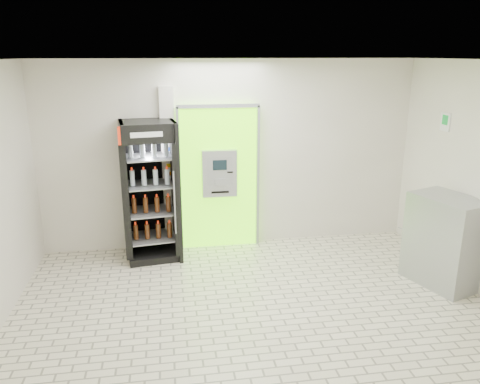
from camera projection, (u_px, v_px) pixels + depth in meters
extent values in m
plane|color=beige|center=(260.00, 322.00, 5.57)|extent=(6.00, 6.00, 0.00)
plane|color=silver|center=(230.00, 155.00, 7.51)|extent=(6.00, 0.00, 6.00)
plane|color=silver|center=(346.00, 329.00, 2.78)|extent=(6.00, 0.00, 6.00)
plane|color=white|center=(263.00, 61.00, 4.72)|extent=(6.00, 6.00, 0.00)
cube|color=#67E80A|center=(219.00, 178.00, 7.51)|extent=(1.20, 0.12, 2.30)
cube|color=gray|center=(218.00, 106.00, 7.12)|extent=(1.28, 0.04, 0.06)
cube|color=gray|center=(180.00, 181.00, 7.35)|extent=(0.04, 0.04, 2.30)
cube|color=gray|center=(258.00, 177.00, 7.54)|extent=(0.04, 0.04, 2.30)
cube|color=black|center=(226.00, 217.00, 7.66)|extent=(0.62, 0.01, 0.67)
cube|color=black|center=(196.00, 127.00, 7.18)|extent=(0.22, 0.01, 0.18)
cube|color=#979A9E|center=(219.00, 173.00, 7.38)|extent=(0.55, 0.12, 0.75)
cube|color=black|center=(220.00, 165.00, 7.28)|extent=(0.22, 0.01, 0.16)
cube|color=gray|center=(220.00, 182.00, 7.36)|extent=(0.16, 0.01, 0.12)
cube|color=black|center=(230.00, 172.00, 7.33)|extent=(0.09, 0.01, 0.02)
cube|color=black|center=(220.00, 192.00, 7.40)|extent=(0.28, 0.01, 0.03)
cube|color=silver|center=(169.00, 170.00, 7.37)|extent=(0.22, 0.10, 2.60)
cube|color=#193FB2|center=(168.00, 149.00, 7.22)|extent=(0.09, 0.01, 0.06)
cube|color=red|center=(169.00, 157.00, 7.26)|extent=(0.09, 0.01, 0.06)
cube|color=yellow|center=(169.00, 166.00, 7.29)|extent=(0.09, 0.01, 0.06)
cube|color=orange|center=(170.00, 174.00, 7.33)|extent=(0.09, 0.01, 0.06)
cube|color=red|center=(170.00, 182.00, 7.37)|extent=(0.09, 0.01, 0.06)
cube|color=black|center=(151.00, 191.00, 7.09)|extent=(0.88, 0.82, 2.13)
cube|color=black|center=(151.00, 185.00, 7.41)|extent=(0.80, 0.16, 2.13)
cube|color=#BB2209|center=(147.00, 135.00, 6.49)|extent=(0.78, 0.11, 0.25)
cube|color=white|center=(147.00, 135.00, 6.48)|extent=(0.44, 0.06, 0.07)
cube|color=black|center=(154.00, 252.00, 7.38)|extent=(0.88, 0.82, 0.11)
cylinder|color=gray|center=(175.00, 203.00, 6.81)|extent=(0.03, 0.03, 0.96)
cube|color=gray|center=(153.00, 237.00, 7.30)|extent=(0.74, 0.70, 0.02)
cube|color=gray|center=(152.00, 211.00, 7.18)|extent=(0.74, 0.70, 0.02)
cube|color=gray|center=(150.00, 184.00, 7.06)|extent=(0.74, 0.70, 0.02)
cube|color=gray|center=(149.00, 157.00, 6.94)|extent=(0.74, 0.70, 0.02)
cube|color=#979A9E|center=(445.00, 241.00, 6.35)|extent=(0.90, 1.09, 1.25)
cube|color=gray|center=(424.00, 238.00, 6.29)|extent=(0.31, 0.87, 0.01)
cube|color=white|center=(445.00, 122.00, 6.74)|extent=(0.02, 0.22, 0.26)
cube|color=#0B7E29|center=(445.00, 120.00, 6.73)|extent=(0.00, 0.14, 0.14)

